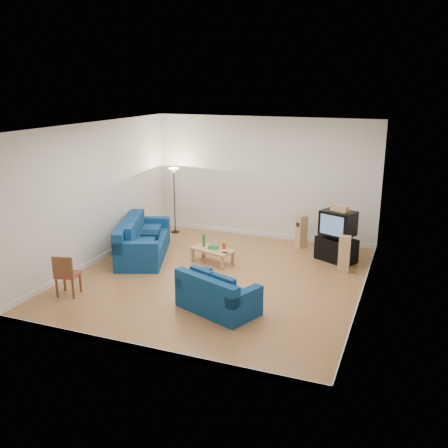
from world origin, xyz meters
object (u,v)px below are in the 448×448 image
(sofa_three_seat, at_px, (141,243))
(tv_stand, at_px, (336,249))
(sofa_loveseat, at_px, (216,297))
(coffee_table, at_px, (213,251))
(television, at_px, (338,223))

(sofa_three_seat, height_order, tv_stand, sofa_three_seat)
(sofa_loveseat, relative_size, coffee_table, 1.53)
(sofa_three_seat, bearing_deg, tv_stand, 86.66)
(coffee_table, xyz_separation_m, tv_stand, (2.62, 1.23, -0.03))
(coffee_table, relative_size, tv_stand, 1.19)
(sofa_three_seat, relative_size, coffee_table, 2.32)
(sofa_three_seat, relative_size, television, 2.86)
(coffee_table, bearing_deg, television, 24.58)
(sofa_three_seat, height_order, television, television)
(sofa_three_seat, distance_m, tv_stand, 4.62)
(coffee_table, bearing_deg, sofa_loveseat, -65.70)
(sofa_three_seat, relative_size, sofa_loveseat, 1.51)
(tv_stand, xyz_separation_m, television, (0.01, -0.03, 0.65))
(sofa_loveseat, xyz_separation_m, tv_stand, (1.59, 3.50, 0.00))
(tv_stand, bearing_deg, coffee_table, -127.79)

